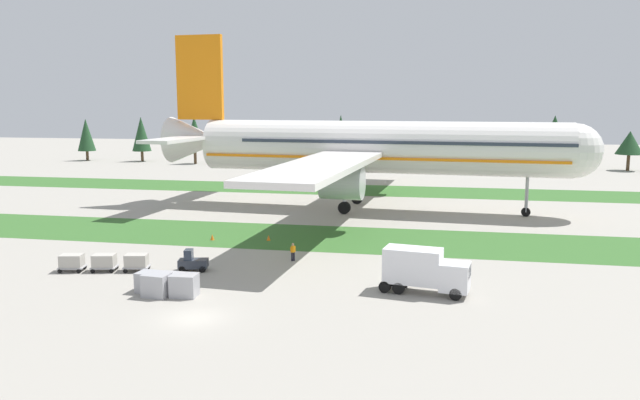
# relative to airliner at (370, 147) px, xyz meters

# --- Properties ---
(ground_plane) EXTENTS (400.00, 400.00, 0.00)m
(ground_plane) POSITION_rel_airliner_xyz_m (-7.14, -47.11, -8.92)
(ground_plane) COLOR gray
(grass_strip_near) EXTENTS (320.00, 13.48, 0.01)m
(grass_strip_near) POSITION_rel_airliner_xyz_m (-7.14, -19.59, -8.92)
(grass_strip_near) COLOR #336028
(grass_strip_near) RESTS_ON ground
(grass_strip_far) EXTENTS (320.00, 13.48, 0.01)m
(grass_strip_far) POSITION_rel_airliner_xyz_m (-7.14, 19.37, -8.92)
(grass_strip_far) COLOR #336028
(grass_strip_far) RESTS_ON ground
(airliner) EXTENTS (61.07, 75.55, 24.86)m
(airliner) POSITION_rel_airliner_xyz_m (0.00, 0.00, 0.00)
(airliner) COLOR silver
(airliner) RESTS_ON ground
(baggage_tug) EXTENTS (2.81, 1.80, 1.97)m
(baggage_tug) POSITION_rel_airliner_xyz_m (-12.05, -35.38, -8.10)
(baggage_tug) COLOR #2D333D
(baggage_tug) RESTS_ON ground
(cargo_dolly_lead) EXTENTS (2.46, 1.91, 1.55)m
(cargo_dolly_lead) POSITION_rel_airliner_xyz_m (-16.97, -36.40, -8.00)
(cargo_dolly_lead) COLOR #A3A3A8
(cargo_dolly_lead) RESTS_ON ground
(cargo_dolly_second) EXTENTS (2.46, 1.91, 1.55)m
(cargo_dolly_second) POSITION_rel_airliner_xyz_m (-19.81, -36.99, -8.00)
(cargo_dolly_second) COLOR #A3A3A8
(cargo_dolly_second) RESTS_ON ground
(cargo_dolly_third) EXTENTS (2.46, 1.91, 1.55)m
(cargo_dolly_third) POSITION_rel_airliner_xyz_m (-22.65, -37.58, -8.00)
(cargo_dolly_third) COLOR #A3A3A8
(cargo_dolly_third) RESTS_ON ground
(catering_truck) EXTENTS (7.24, 3.43, 3.58)m
(catering_truck) POSITION_rel_airliner_xyz_m (8.64, -38.15, -6.97)
(catering_truck) COLOR silver
(catering_truck) RESTS_ON ground
(ground_crew_marshaller) EXTENTS (0.43, 0.42, 1.74)m
(ground_crew_marshaller) POSITION_rel_airliner_xyz_m (-3.95, -30.20, -7.97)
(ground_crew_marshaller) COLOR black
(ground_crew_marshaller) RESTS_ON ground
(uld_container_0) EXTENTS (2.12, 1.75, 1.61)m
(uld_container_0) POSITION_rel_airliner_xyz_m (-12.98, -41.89, -8.11)
(uld_container_0) COLOR #A3A3A8
(uld_container_0) RESTS_ON ground
(uld_container_1) EXTENTS (2.09, 1.71, 1.77)m
(uld_container_1) POSITION_rel_airliner_xyz_m (-9.79, -42.53, -8.03)
(uld_container_1) COLOR #A3A3A8
(uld_container_1) RESTS_ON ground
(uld_container_2) EXTENTS (2.14, 1.78, 1.80)m
(uld_container_2) POSITION_rel_airliner_xyz_m (-11.93, -42.90, -8.02)
(uld_container_2) COLOR #A3A3A8
(uld_container_2) RESTS_ON ground
(uld_container_3) EXTENTS (2.10, 1.72, 1.70)m
(uld_container_3) POSITION_rel_airliner_xyz_m (-11.00, -42.22, -8.07)
(uld_container_3) COLOR #A3A3A8
(uld_container_3) RESTS_ON ground
(taxiway_marker_0) EXTENTS (0.44, 0.44, 0.47)m
(taxiway_marker_0) POSITION_rel_airliner_xyz_m (5.21, -23.36, -8.68)
(taxiway_marker_0) COLOR orange
(taxiway_marker_0) RESTS_ON ground
(taxiway_marker_1) EXTENTS (0.44, 0.44, 0.64)m
(taxiway_marker_1) POSITION_rel_airliner_xyz_m (-14.83, -23.00, -8.60)
(taxiway_marker_1) COLOR orange
(taxiway_marker_1) RESTS_ON ground
(taxiway_marker_2) EXTENTS (0.44, 0.44, 0.58)m
(taxiway_marker_2) POSITION_rel_airliner_xyz_m (-8.64, -22.05, -8.63)
(taxiway_marker_2) COLOR orange
(taxiway_marker_2) RESTS_ON ground
(distant_tree_line) EXTENTS (151.47, 9.86, 12.20)m
(distant_tree_line) POSITION_rel_airliner_xyz_m (-5.87, 60.49, -1.81)
(distant_tree_line) COLOR #4C3823
(distant_tree_line) RESTS_ON ground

